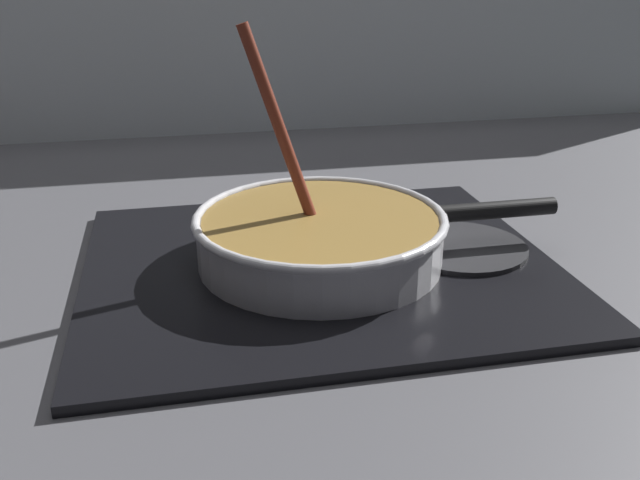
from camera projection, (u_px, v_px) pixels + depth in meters
name	position (u px, v px, depth m)	size (l,w,h in m)	color
ground	(276.00, 316.00, 0.79)	(2.40, 1.60, 0.04)	#4C4C51
hob_plate	(320.00, 266.00, 0.85)	(0.56, 0.48, 0.01)	black
burner_ring	(320.00, 259.00, 0.85)	(0.18, 0.18, 0.01)	#592D0C
spare_burner	(462.00, 247.00, 0.89)	(0.16, 0.16, 0.01)	#262628
cooking_pan	(321.00, 236.00, 0.84)	(0.45, 0.30, 0.28)	silver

